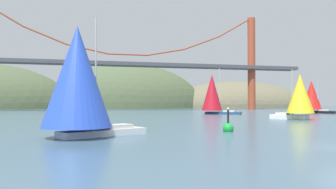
% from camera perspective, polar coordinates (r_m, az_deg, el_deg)
% --- Properties ---
extents(ground_plane, '(360.00, 360.00, 0.00)m').
position_cam_1_polar(ground_plane, '(24.88, 26.27, -7.96)').
color(ground_plane, '#426075').
extents(headland_center, '(71.57, 44.00, 40.75)m').
position_cam_1_polar(headland_center, '(155.11, -7.02, -2.26)').
color(headland_center, '#4C5B3D').
rests_on(headland_center, ground_plane).
extents(headland_right, '(74.32, 44.00, 25.85)m').
position_cam_1_polar(headland_right, '(171.52, 11.52, -2.14)').
color(headland_right, '#6B664C').
rests_on(headland_right, ground_plane).
extents(suspension_bridge, '(128.45, 6.00, 34.40)m').
position_cam_1_polar(suspension_bridge, '(115.53, -6.74, 5.42)').
color(suspension_bridge, '#A34228').
rests_on(suspension_bridge, ground_plane).
extents(sailboat_blue_spinnaker, '(10.13, 8.02, 10.23)m').
position_cam_1_polar(sailboat_blue_spinnaker, '(28.82, -14.88, 2.61)').
color(sailboat_blue_spinnaker, white).
rests_on(sailboat_blue_spinnaker, ground_plane).
extents(sailboat_yellow_sail, '(6.13, 7.89, 8.33)m').
position_cam_1_polar(sailboat_yellow_sail, '(59.51, 21.24, -0.12)').
color(sailboat_yellow_sail, white).
rests_on(sailboat_yellow_sail, ground_plane).
extents(sailboat_red_spinnaker, '(6.54, 8.78, 8.95)m').
position_cam_1_polar(sailboat_red_spinnaker, '(93.68, 23.09, -0.21)').
color(sailboat_red_spinnaker, black).
rests_on(sailboat_red_spinnaker, ground_plane).
extents(sailboat_crimson_sail, '(9.49, 8.28, 10.86)m').
position_cam_1_polar(sailboat_crimson_sail, '(80.43, 7.53, 0.16)').
color(sailboat_crimson_sail, navy).
rests_on(sailboat_crimson_sail, ground_plane).
extents(sailboat_orange_sail, '(6.96, 4.33, 8.04)m').
position_cam_1_polar(sailboat_orange_sail, '(59.94, -15.08, -0.31)').
color(sailboat_orange_sail, '#191E4C').
rests_on(sailboat_orange_sail, ground_plane).
extents(channel_buoy, '(1.10, 1.10, 2.64)m').
position_cam_1_polar(channel_buoy, '(34.27, 10.10, -5.54)').
color(channel_buoy, green).
rests_on(channel_buoy, ground_plane).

